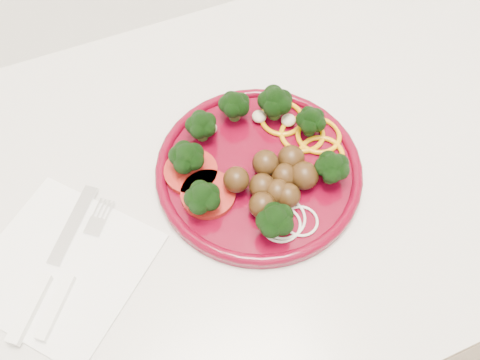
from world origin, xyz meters
name	(u,v)px	position (x,y,z in m)	size (l,w,h in m)	color
counter	(148,330)	(0.00, 1.70, 0.45)	(2.40, 0.60, 0.90)	silver
plate	(259,165)	(0.21, 1.69, 0.92)	(0.26, 0.26, 0.06)	#510314
napkin	(62,266)	(-0.05, 1.66, 0.90)	(0.18, 0.18, 0.00)	white
knife	(44,280)	(-0.07, 1.65, 0.91)	(0.14, 0.17, 0.01)	silver
fork	(64,289)	(-0.05, 1.63, 0.91)	(0.12, 0.15, 0.01)	white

